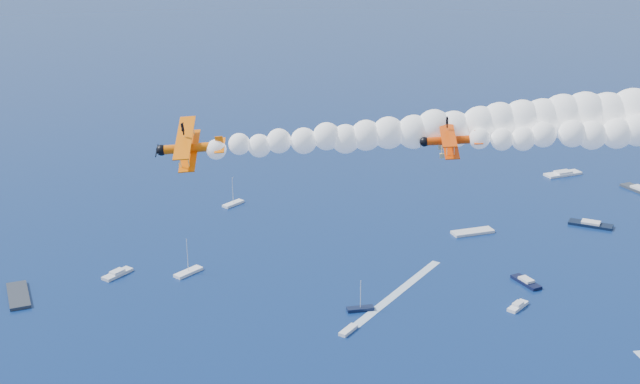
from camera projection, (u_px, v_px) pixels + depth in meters
The scene contains 4 objects.
biplane_lead at pixel (452, 140), 96.88m from camera, with size 7.22×8.10×4.88m, color #E84004, non-canonical shape.
biplane_trail at pixel (192, 148), 99.45m from camera, with size 8.26×9.26×5.58m, color #FF6805, non-canonical shape.
smoke_trail_trail at pixel (456, 127), 99.14m from camera, with size 52.41×40.43×11.26m, color white, non-canonical shape.
spectator_boats at pixel (527, 246), 206.47m from camera, with size 224.77×177.57×0.70m.
Camera 1 is at (66.45, -63.89, 81.99)m, focal length 46.70 mm.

